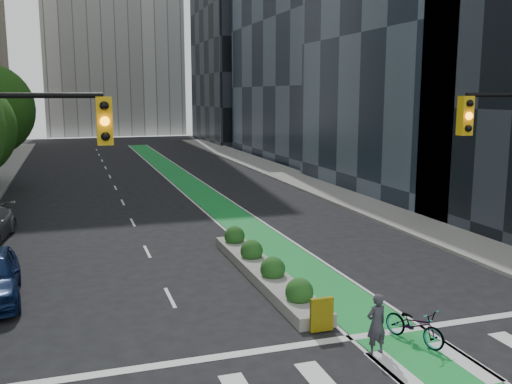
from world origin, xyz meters
TOP-DOWN VIEW (x-y plane):
  - ground at (0.00, 0.00)m, footprint 160.00×160.00m
  - sidewalk_right at (11.80, 25.00)m, footprint 3.60×90.00m
  - bike_lane_paint at (3.00, 30.00)m, footprint 2.20×70.00m
  - building_dark_end at (20.00, 68.00)m, footprint 14.00×18.00m
  - median_planter at (1.20, 7.04)m, footprint 1.20×10.26m
  - bicycle at (3.39, 0.42)m, footprint 1.30×2.04m
  - cyclist at (2.00, 0.11)m, footprint 0.67×0.49m

SIDE VIEW (x-z plane):
  - ground at x=0.00m, z-range 0.00..0.00m
  - bike_lane_paint at x=3.00m, z-range 0.00..0.01m
  - sidewalk_right at x=11.80m, z-range 0.00..0.15m
  - median_planter at x=1.20m, z-range -0.18..0.92m
  - bicycle at x=3.39m, z-range 0.00..1.01m
  - cyclist at x=2.00m, z-range 0.00..1.68m
  - building_dark_end at x=20.00m, z-range 0.00..28.00m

